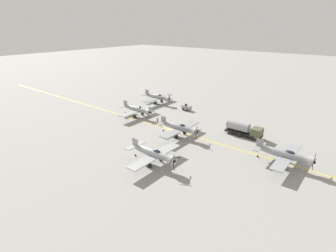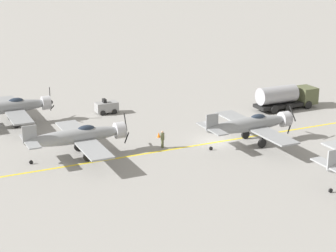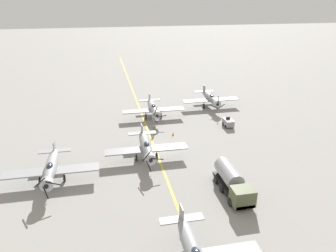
{
  "view_description": "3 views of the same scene",
  "coord_description": "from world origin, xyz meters",
  "views": [
    {
      "loc": [
        44.99,
        33.88,
        22.97
      ],
      "look_at": [
        4.44,
        1.69,
        2.9
      ],
      "focal_mm": 28.0,
      "sensor_mm": 36.0,
      "label": 1
    },
    {
      "loc": [
        46.31,
        -27.4,
        18.62
      ],
      "look_at": [
        -1.66,
        -4.74,
        1.86
      ],
      "focal_mm": 60.0,
      "sensor_mm": 36.0,
      "label": 2
    },
    {
      "loc": [
        7.36,
        45.52,
        22.74
      ],
      "look_at": [
        -2.19,
        -0.68,
        3.49
      ],
      "focal_mm": 35.0,
      "sensor_mm": 36.0,
      "label": 3
    }
  ],
  "objects": [
    {
      "name": "airplane_mid_center",
      "position": [
        1.8,
        2.79,
        2.01
      ],
      "size": [
        12.0,
        9.98,
        3.65
      ],
      "rotation": [
        0.0,
        0.0,
        -0.22
      ],
      "color": "gray",
      "rests_on": "ground"
    },
    {
      "name": "airplane_near_left",
      "position": [
        -14.92,
        -17.77,
        2.01
      ],
      "size": [
        12.0,
        9.98,
        3.8
      ],
      "rotation": [
        0.0,
        0.0,
        0.31
      ],
      "color": "gray",
      "rests_on": "ground"
    },
    {
      "name": "fuel_tanker",
      "position": [
        -7.2,
        13.77,
        1.51
      ],
      "size": [
        2.68,
        8.0,
        2.98
      ],
      "color": "black",
      "rests_on": "ground"
    },
    {
      "name": "tow_tractor",
      "position": [
        -14.66,
        -6.65,
        0.79
      ],
      "size": [
        1.57,
        2.6,
        1.79
      ],
      "color": "gray",
      "rests_on": "ground"
    },
    {
      "name": "airplane_near_center",
      "position": [
        -1.93,
        -13.79,
        2.01
      ],
      "size": [
        12.0,
        9.98,
        3.7
      ],
      "rotation": [
        0.0,
        0.0,
        0.27
      ],
      "color": "gray",
      "rests_on": "ground"
    },
    {
      "name": "taxiway_stripe",
      "position": [
        0.0,
        0.0,
        0.0
      ],
      "size": [
        0.3,
        160.0,
        0.01
      ],
      "primitive_type": "cube",
      "color": "yellow",
      "rests_on": "ground"
    },
    {
      "name": "traffic_cone",
      "position": [
        -3.91,
        -4.73,
        0.28
      ],
      "size": [
        0.36,
        0.36,
        0.55
      ],
      "primitive_type": "cone",
      "color": "orange",
      "rests_on": "ground"
    },
    {
      "name": "airplane_mid_right",
      "position": [
        14.59,
        6.55,
        2.01
      ],
      "size": [
        12.0,
        9.98,
        3.65
      ],
      "rotation": [
        0.0,
        0.0,
        -0.05
      ],
      "color": "#96999C",
      "rests_on": "ground"
    },
    {
      "name": "ground_plane",
      "position": [
        0.0,
        0.0,
        0.0
      ],
      "size": [
        400.0,
        400.0,
        0.0
      ],
      "primitive_type": "plane",
      "color": "gray"
    },
    {
      "name": "airplane_far_center",
      "position": [
        0.77,
        24.62,
        2.01
      ],
      "size": [
        12.0,
        9.98,
        3.69
      ],
      "rotation": [
        0.0,
        0.0,
        0.05
      ],
      "color": "gray",
      "rests_on": "ground"
    },
    {
      "name": "ground_crew_walking",
      "position": [
        -0.79,
        -5.75,
        0.96
      ],
      "size": [
        0.38,
        0.38,
        1.75
      ],
      "color": "#515638",
      "rests_on": "ground"
    }
  ]
}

